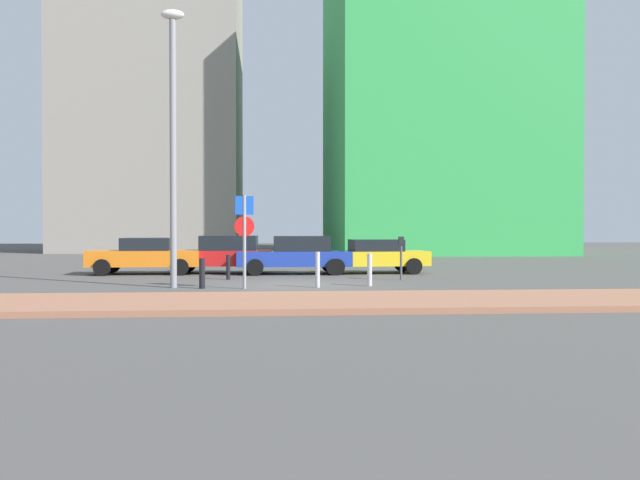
{
  "coord_description": "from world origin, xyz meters",
  "views": [
    {
      "loc": [
        -0.94,
        -21.54,
        1.82
      ],
      "look_at": [
        1.06,
        4.0,
        1.36
      ],
      "focal_mm": 38.05,
      "sensor_mm": 36.0,
      "label": 1
    }
  ],
  "objects_px": {
    "traffic_bollard_edge": "(318,270)",
    "traffic_bollard_mid": "(202,273)",
    "traffic_bollard_far": "(228,267)",
    "parking_sign_post": "(244,230)",
    "parked_car_orange": "(146,255)",
    "parked_car_yellow": "(372,256)",
    "parking_meter": "(401,252)",
    "parked_car_red": "(223,254)",
    "parked_car_blue": "(296,254)",
    "street_lamp": "(173,128)",
    "traffic_bollard_near": "(370,270)"
  },
  "relations": [
    {
      "from": "traffic_bollard_far",
      "to": "traffic_bollard_edge",
      "type": "bearing_deg",
      "value": -49.63
    },
    {
      "from": "street_lamp",
      "to": "traffic_bollard_near",
      "type": "height_order",
      "value": "street_lamp"
    },
    {
      "from": "parked_car_yellow",
      "to": "traffic_bollard_near",
      "type": "distance_m",
      "value": 5.94
    },
    {
      "from": "parked_car_red",
      "to": "parked_car_blue",
      "type": "xyz_separation_m",
      "value": [
        2.92,
        -0.61,
        -0.02
      ]
    },
    {
      "from": "street_lamp",
      "to": "traffic_bollard_edge",
      "type": "relative_size",
      "value": 7.71
    },
    {
      "from": "parked_car_blue",
      "to": "traffic_bollard_far",
      "type": "xyz_separation_m",
      "value": [
        -2.51,
        -2.69,
        -0.33
      ]
    },
    {
      "from": "parking_meter",
      "to": "traffic_bollard_edge",
      "type": "distance_m",
      "value": 4.13
    },
    {
      "from": "parking_meter",
      "to": "traffic_bollard_edge",
      "type": "height_order",
      "value": "parking_meter"
    },
    {
      "from": "parked_car_blue",
      "to": "parking_meter",
      "type": "xyz_separation_m",
      "value": [
        3.51,
        -3.43,
        0.2
      ]
    },
    {
      "from": "parking_sign_post",
      "to": "traffic_bollard_near",
      "type": "xyz_separation_m",
      "value": [
        3.87,
        0.69,
        -1.25
      ]
    },
    {
      "from": "parked_car_yellow",
      "to": "parking_meter",
      "type": "bearing_deg",
      "value": -82.54
    },
    {
      "from": "parked_car_yellow",
      "to": "traffic_bollard_near",
      "type": "relative_size",
      "value": 4.53
    },
    {
      "from": "traffic_bollard_mid",
      "to": "traffic_bollard_edge",
      "type": "xyz_separation_m",
      "value": [
        3.48,
        0.09,
        0.09
      ]
    },
    {
      "from": "parked_car_orange",
      "to": "parking_sign_post",
      "type": "distance_m",
      "value": 8.02
    },
    {
      "from": "traffic_bollard_near",
      "to": "parked_car_yellow",
      "type": "bearing_deg",
      "value": 80.47
    },
    {
      "from": "traffic_bollard_mid",
      "to": "traffic_bollard_near",
      "type": "bearing_deg",
      "value": 5.44
    },
    {
      "from": "parking_sign_post",
      "to": "parked_car_yellow",
      "type": "bearing_deg",
      "value": 53.43
    },
    {
      "from": "traffic_bollard_near",
      "to": "traffic_bollard_edge",
      "type": "bearing_deg",
      "value": -166.32
    },
    {
      "from": "parked_car_red",
      "to": "traffic_bollard_edge",
      "type": "xyz_separation_m",
      "value": [
        3.31,
        -6.71,
        -0.24
      ]
    },
    {
      "from": "traffic_bollard_far",
      "to": "parking_sign_post",
      "type": "bearing_deg",
      "value": -79.42
    },
    {
      "from": "parked_car_orange",
      "to": "traffic_bollard_mid",
      "type": "xyz_separation_m",
      "value": [
        2.83,
        -6.62,
        -0.28
      ]
    },
    {
      "from": "parked_car_yellow",
      "to": "traffic_bollard_edge",
      "type": "xyz_separation_m",
      "value": [
        -2.65,
        -6.26,
        -0.17
      ]
    },
    {
      "from": "parking_meter",
      "to": "traffic_bollard_edge",
      "type": "xyz_separation_m",
      "value": [
        -3.12,
        -2.67,
        -0.43
      ]
    },
    {
      "from": "parked_car_red",
      "to": "traffic_bollard_edge",
      "type": "height_order",
      "value": "parked_car_red"
    },
    {
      "from": "traffic_bollard_far",
      "to": "traffic_bollard_mid",
      "type": "bearing_deg",
      "value": -99.41
    },
    {
      "from": "parking_meter",
      "to": "traffic_bollard_far",
      "type": "relative_size",
      "value": 1.73
    },
    {
      "from": "parked_car_yellow",
      "to": "parking_sign_post",
      "type": "relative_size",
      "value": 1.65
    },
    {
      "from": "parked_car_orange",
      "to": "traffic_bollard_edge",
      "type": "distance_m",
      "value": 9.09
    },
    {
      "from": "parking_sign_post",
      "to": "street_lamp",
      "type": "xyz_separation_m",
      "value": [
        -2.16,
        0.56,
        3.09
      ]
    },
    {
      "from": "parked_car_blue",
      "to": "street_lamp",
      "type": "height_order",
      "value": "street_lamp"
    },
    {
      "from": "parked_car_red",
      "to": "parked_car_blue",
      "type": "distance_m",
      "value": 2.98
    },
    {
      "from": "parked_car_red",
      "to": "parked_car_blue",
      "type": "bearing_deg",
      "value": -11.75
    },
    {
      "from": "parked_car_orange",
      "to": "traffic_bollard_edge",
      "type": "relative_size",
      "value": 3.97
    },
    {
      "from": "parked_car_yellow",
      "to": "street_lamp",
      "type": "height_order",
      "value": "street_lamp"
    },
    {
      "from": "parked_car_blue",
      "to": "parking_meter",
      "type": "bearing_deg",
      "value": -44.35
    },
    {
      "from": "parking_sign_post",
      "to": "traffic_bollard_edge",
      "type": "xyz_separation_m",
      "value": [
        2.21,
        0.29,
        -1.21
      ]
    },
    {
      "from": "parked_car_orange",
      "to": "parked_car_blue",
      "type": "bearing_deg",
      "value": -4.23
    },
    {
      "from": "parked_car_orange",
      "to": "traffic_bollard_far",
      "type": "relative_size",
      "value": 4.94
    },
    {
      "from": "traffic_bollard_near",
      "to": "traffic_bollard_mid",
      "type": "xyz_separation_m",
      "value": [
        -5.14,
        -0.49,
        -0.05
      ]
    },
    {
      "from": "parking_sign_post",
      "to": "traffic_bollard_near",
      "type": "distance_m",
      "value": 4.13
    },
    {
      "from": "parking_sign_post",
      "to": "traffic_bollard_mid",
      "type": "xyz_separation_m",
      "value": [
        -1.27,
        0.2,
        -1.3
      ]
    },
    {
      "from": "parked_car_orange",
      "to": "parked_car_yellow",
      "type": "relative_size",
      "value": 0.94
    },
    {
      "from": "parked_car_red",
      "to": "traffic_bollard_mid",
      "type": "bearing_deg",
      "value": -91.44
    },
    {
      "from": "street_lamp",
      "to": "traffic_bollard_edge",
      "type": "distance_m",
      "value": 6.14
    },
    {
      "from": "parked_car_yellow",
      "to": "parking_meter",
      "type": "height_order",
      "value": "parking_meter"
    },
    {
      "from": "traffic_bollard_far",
      "to": "parked_car_yellow",
      "type": "bearing_deg",
      "value": 27.17
    },
    {
      "from": "street_lamp",
      "to": "traffic_bollard_near",
      "type": "xyz_separation_m",
      "value": [
        6.04,
        0.13,
        -4.34
      ]
    },
    {
      "from": "street_lamp",
      "to": "parked_car_blue",
      "type": "bearing_deg",
      "value": 55.65
    },
    {
      "from": "parked_car_orange",
      "to": "parked_car_red",
      "type": "xyz_separation_m",
      "value": [
        3.0,
        0.17,
        0.05
      ]
    },
    {
      "from": "traffic_bollard_edge",
      "to": "traffic_bollard_mid",
      "type": "bearing_deg",
      "value": -178.6
    }
  ]
}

